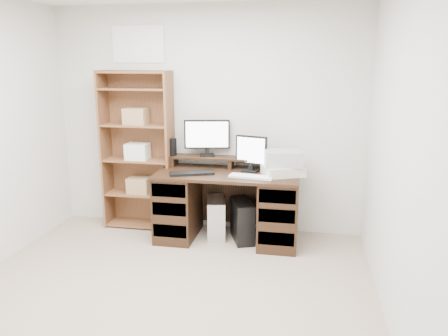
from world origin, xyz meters
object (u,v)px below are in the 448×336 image
(tower_silver, at_px, (216,217))
(bookshelf, at_px, (138,149))
(tower_black, at_px, (242,221))
(desk, at_px, (228,205))
(monitor_wide, at_px, (207,136))
(printer, at_px, (283,170))
(monitor_small, at_px, (251,152))

(tower_silver, relative_size, bookshelf, 0.24)
(tower_black, distance_m, bookshelf, 1.44)
(tower_black, bearing_deg, desk, 159.93)
(desk, relative_size, bookshelf, 0.83)
(monitor_wide, bearing_deg, bookshelf, 171.47)
(printer, relative_size, bookshelf, 0.22)
(tower_silver, bearing_deg, tower_black, -23.79)
(printer, distance_m, tower_silver, 0.93)
(desk, height_order, printer, printer)
(tower_silver, bearing_deg, bookshelf, 157.98)
(printer, xyz_separation_m, tower_silver, (-0.72, 0.06, -0.59))
(monitor_wide, xyz_separation_m, printer, (0.86, -0.26, -0.29))
(monitor_wide, relative_size, monitor_small, 1.31)
(monitor_wide, relative_size, tower_silver, 1.17)
(printer, height_order, bookshelf, bookshelf)
(bookshelf, bearing_deg, monitor_small, -4.78)
(tower_silver, xyz_separation_m, tower_black, (0.30, -0.06, 0.01))
(tower_black, height_order, bookshelf, bookshelf)
(monitor_wide, bearing_deg, desk, -53.97)
(desk, xyz_separation_m, tower_silver, (-0.14, 0.06, -0.18))
(tower_silver, height_order, tower_black, tower_black)
(tower_black, bearing_deg, tower_silver, 149.00)
(desk, relative_size, tower_silver, 3.51)
(monitor_small, relative_size, tower_silver, 0.90)
(desk, height_order, monitor_wide, monitor_wide)
(monitor_small, distance_m, tower_silver, 0.84)
(bookshelf, bearing_deg, printer, -7.38)
(tower_silver, bearing_deg, printer, -17.47)
(monitor_small, xyz_separation_m, tower_silver, (-0.38, -0.04, -0.74))
(printer, bearing_deg, monitor_small, 139.05)
(desk, distance_m, printer, 0.71)
(printer, xyz_separation_m, bookshelf, (-1.66, 0.21, 0.12))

